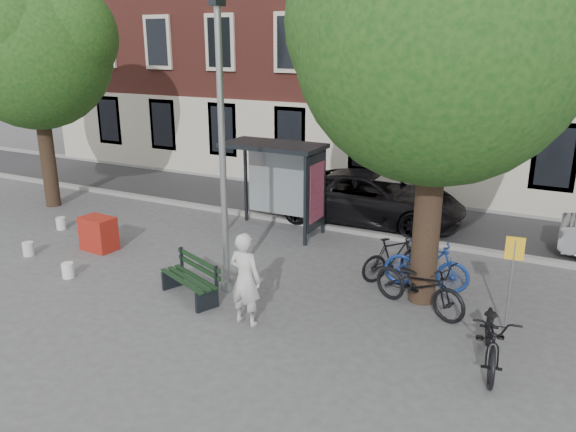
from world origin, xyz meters
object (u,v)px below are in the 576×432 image
(bike_c, at_px, (492,336))
(car_dark, at_px, (371,198))
(bus_shelter, at_px, (287,169))
(bench, at_px, (191,280))
(bike_a, at_px, (419,285))
(bike_b, at_px, (426,265))
(red_stand, at_px, (99,234))
(notice_sign, at_px, (513,264))
(painter, at_px, (245,279))
(bike_d, at_px, (394,258))
(lamppost, at_px, (223,169))

(bike_c, height_order, car_dark, car_dark)
(bus_shelter, height_order, bench, bus_shelter)
(bench, height_order, bike_a, bike_a)
(bike_b, height_order, red_stand, bike_b)
(bus_shelter, distance_m, bike_b, 5.13)
(bike_b, bearing_deg, notice_sign, -129.21)
(car_dark, distance_m, notice_sign, 7.11)
(bus_shelter, distance_m, painter, 5.60)
(bus_shelter, height_order, notice_sign, bus_shelter)
(bike_d, height_order, red_stand, bike_d)
(bus_shelter, bearing_deg, bike_c, -35.99)
(bike_c, bearing_deg, notice_sign, 76.20)
(painter, relative_size, bench, 1.07)
(bike_c, relative_size, notice_sign, 1.10)
(bike_c, bearing_deg, car_dark, 113.89)
(bench, xyz_separation_m, bike_d, (3.58, 3.00, 0.13))
(painter, height_order, bike_c, painter)
(bench, bearing_deg, bike_b, 55.12)
(bench, height_order, red_stand, red_stand)
(bike_d, bearing_deg, bike_b, -157.59)
(bike_a, bearing_deg, bus_shelter, 76.89)
(bus_shelter, height_order, bike_b, bus_shelter)
(bike_b, xyz_separation_m, car_dark, (-2.73, 4.09, 0.21))
(bike_a, bearing_deg, red_stand, 113.28)
(lamppost, bearing_deg, painter, -43.31)
(bike_d, relative_size, red_stand, 1.93)
(bench, relative_size, bike_c, 0.82)
(bike_b, height_order, notice_sign, notice_sign)
(bike_a, distance_m, bike_b, 1.13)
(lamppost, bearing_deg, notice_sign, 8.12)
(lamppost, distance_m, bench, 2.52)
(bus_shelter, relative_size, red_stand, 3.17)
(car_dark, height_order, red_stand, car_dark)
(lamppost, distance_m, red_stand, 5.06)
(bike_d, bearing_deg, bike_c, 169.68)
(bike_c, distance_m, notice_sign, 1.56)
(painter, xyz_separation_m, notice_sign, (4.61, 1.94, 0.47))
(lamppost, xyz_separation_m, painter, (1.18, -1.11, -1.84))
(car_dark, bearing_deg, red_stand, 132.02)
(bike_d, xyz_separation_m, red_stand, (-7.56, -1.74, -0.07))
(bus_shelter, relative_size, car_dark, 0.51)
(bike_b, xyz_separation_m, red_stand, (-8.37, -1.53, -0.12))
(painter, bearing_deg, notice_sign, -153.52)
(lamppost, xyz_separation_m, bike_b, (3.92, 2.12, -2.21))
(bench, bearing_deg, car_dark, 99.12)
(bike_d, xyz_separation_m, notice_sign, (2.68, -1.51, 0.89))
(bike_d, bearing_deg, lamppost, 73.91)
(bus_shelter, relative_size, bike_a, 1.31)
(bike_a, relative_size, bike_d, 1.25)
(lamppost, bearing_deg, bench, -125.59)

